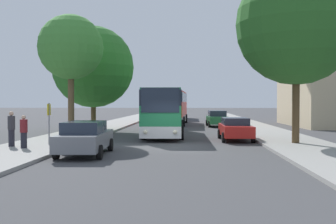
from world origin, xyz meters
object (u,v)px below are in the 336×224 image
Objects in this scene: bus_stop_sign at (49,119)px; parked_car_right_far at (217,118)px; bus_middle at (173,107)px; tree_left_far at (71,48)px; bus_rear at (176,107)px; parked_car_right_near at (235,128)px; tree_right_near at (296,25)px; pedestrian_waiting_far at (24,132)px; tree_left_near at (93,67)px; pedestrian_waiting_near at (11,129)px; bus_front at (164,111)px; parked_car_left_curb at (85,137)px.

parked_car_right_far is at bearing 61.67° from bus_stop_sign.
bus_middle is 1.50× the size of tree_left_far.
bus_middle is 13.65m from bus_rear.
parked_car_right_near is at bearing -1.80° from tree_left_far.
parked_car_right_far is at bearing -90.37° from parked_car_right_near.
tree_right_near is (3.00, -2.74, 5.90)m from parked_car_right_near.
tree_right_near is (7.82, -33.85, 4.87)m from bus_rear.
parked_car_right_far is 21.32m from bus_stop_sign.
pedestrian_waiting_far is (-10.96, -6.02, 0.21)m from parked_car_right_near.
pedestrian_waiting_near is at bearing -95.70° from tree_left_near.
bus_front is 2.39× the size of parked_car_left_curb.
bus_stop_sign is 1.24× the size of pedestrian_waiting_near.
tree_left_near is at bearing 91.31° from tree_left_far.
bus_middle is at bearing -109.06° from pedestrian_waiting_near.
bus_rear is at bearing -76.86° from parked_car_right_far.
tree_right_near reaches higher than bus_middle.
bus_front is 6.97× the size of pedestrian_waiting_far.
tree_left_far is (0.15, -6.49, 0.66)m from tree_left_near.
pedestrian_waiting_near is at bearing -153.79° from bus_stop_sign.
pedestrian_waiting_far is 15.43m from tree_right_near.
tree_right_near reaches higher than bus_front.
parked_car_left_curb is at bearing 154.48° from pedestrian_waiting_near.
bus_middle is 22.11m from tree_right_near.
bus_front is at bearing -130.68° from pedestrian_waiting_near.
pedestrian_waiting_near is at bearing -106.18° from bus_middle.
bus_front is 0.95× the size of bus_middle.
tree_left_near reaches higher than bus_middle.
parked_car_right_near is 11.22m from bus_stop_sign.
bus_stop_sign is at bearing 131.43° from parked_car_left_curb.
bus_stop_sign is at bearing -102.83° from bus_middle.
bus_rear is (-0.13, 27.63, 0.04)m from bus_front.
parked_car_right_near is at bearing 85.11° from pedestrian_waiting_far.
bus_middle is 12.72m from tree_left_near.
parked_car_right_near is 11.76m from tree_left_far.
parked_car_right_near is at bearing -73.61° from bus_middle.
bus_middle is at bearing -88.73° from bus_rear.
tree_left_far is at bearing 93.50° from bus_stop_sign.
bus_rear is 25.23m from tree_left_near.
pedestrian_waiting_far is 13.55m from tree_left_near.
parked_car_left_curb is 0.48× the size of tree_right_near.
bus_middle is 6.64× the size of pedestrian_waiting_near.
bus_front is at bearing 64.75° from parked_car_right_far.
bus_rear is at bearing 81.32° from bus_stop_sign.
bus_front is at bearing 112.91° from pedestrian_waiting_far.
tree_left_far reaches higher than pedestrian_waiting_near.
bus_middle reaches higher than bus_rear.
tree_left_far is at bearing -88.69° from tree_left_near.
parked_car_left_curb is 2.91× the size of pedestrian_waiting_far.
parked_car_right_far is 0.57× the size of tree_left_far.
bus_stop_sign is at bearing 22.71° from parked_car_right_near.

